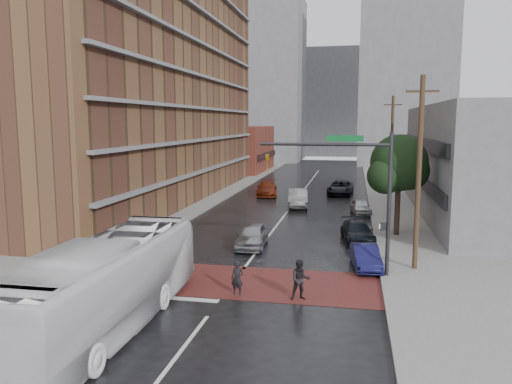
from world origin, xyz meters
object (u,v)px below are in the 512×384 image
(pedestrian_b, at_px, (300,280))
(car_travel_c, at_px, (267,189))
(car_parked_near, at_px, (366,257))
(car_travel_a, at_px, (252,236))
(suv_travel, at_px, (340,188))
(pedestrian_a, at_px, (237,278))
(car_travel_b, at_px, (298,198))
(car_parked_mid, at_px, (358,232))
(transit_bus, at_px, (105,286))
(car_parked_far, at_px, (361,207))

(pedestrian_b, height_order, car_travel_c, pedestrian_b)
(pedestrian_b, xyz_separation_m, car_parked_near, (2.88, 5.36, -0.27))
(car_travel_a, bearing_deg, suv_travel, 75.91)
(pedestrian_a, distance_m, car_travel_b, 23.89)
(pedestrian_b, relative_size, car_parked_near, 0.48)
(car_travel_a, xyz_separation_m, car_parked_mid, (6.41, 2.76, -0.08))
(car_parked_near, xyz_separation_m, car_parked_mid, (-0.40, 6.00, 0.03))
(car_parked_mid, bearing_deg, car_travel_a, -165.63)
(transit_bus, relative_size, car_travel_a, 2.87)
(car_travel_b, height_order, car_parked_far, car_travel_b)
(pedestrian_a, bearing_deg, car_travel_b, 96.88)
(car_travel_b, xyz_separation_m, car_parked_mid, (5.30, -12.56, -0.16))
(pedestrian_b, xyz_separation_m, car_travel_c, (-6.82, 30.39, -0.15))
(car_travel_b, distance_m, suv_travel, 9.21)
(car_parked_near, relative_size, car_parked_far, 1.01)
(transit_bus, xyz_separation_m, car_travel_a, (2.80, 13.21, -0.98))
(car_parked_far, bearing_deg, pedestrian_b, -105.18)
(pedestrian_b, bearing_deg, pedestrian_a, 163.93)
(car_travel_a, relative_size, car_parked_far, 1.16)
(car_travel_c, relative_size, suv_travel, 0.95)
(pedestrian_b, xyz_separation_m, car_parked_mid, (2.48, 11.36, -0.24))
(car_travel_c, relative_size, car_parked_near, 1.36)
(suv_travel, distance_m, car_parked_far, 11.18)
(pedestrian_b, xyz_separation_m, car_travel_b, (-2.82, 23.92, -0.08))
(pedestrian_a, height_order, car_travel_a, pedestrian_a)
(pedestrian_b, distance_m, car_parked_near, 6.09)
(car_parked_near, bearing_deg, car_parked_far, 83.14)
(pedestrian_b, relative_size, car_parked_far, 0.48)
(car_travel_c, bearing_deg, car_parked_far, -50.92)
(car_parked_far, bearing_deg, transit_bus, -117.85)
(car_parked_near, bearing_deg, car_travel_b, 99.83)
(pedestrian_a, relative_size, car_parked_far, 0.42)
(car_travel_b, height_order, car_travel_c, car_travel_b)
(pedestrian_b, distance_m, suv_travel, 32.41)
(suv_travel, bearing_deg, car_parked_mid, -81.20)
(pedestrian_b, distance_m, car_parked_far, 21.59)
(transit_bus, height_order, car_parked_near, transit_bus)
(car_parked_near, height_order, car_parked_far, car_parked_far)
(pedestrian_b, xyz_separation_m, car_parked_far, (2.78, 21.41, -0.26))
(car_parked_far, bearing_deg, suv_travel, 92.53)
(car_travel_c, bearing_deg, suv_travel, 7.09)
(car_travel_a, distance_m, suv_travel, 24.26)
(car_travel_a, height_order, car_travel_b, car_travel_b)
(pedestrian_b, bearing_deg, car_travel_a, 99.20)
(pedestrian_a, distance_m, pedestrian_b, 2.83)
(transit_bus, distance_m, suv_travel, 37.78)
(transit_bus, bearing_deg, car_parked_mid, 59.56)
(car_travel_c, xyz_separation_m, car_parked_mid, (9.30, -19.02, -0.09))
(car_travel_b, bearing_deg, car_parked_mid, -73.58)
(car_travel_b, height_order, car_parked_mid, car_travel_b)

